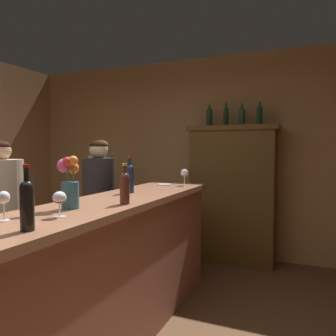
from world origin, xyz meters
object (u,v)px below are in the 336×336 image
display_bottle_center (242,116)px  patron_in_navy (99,204)px  wine_bottle_riesling (27,202)px  wine_bottle_chardonnay (130,177)px  wine_glass_front (184,174)px  flower_arrangement (69,183)px  display_bottle_midleft (226,116)px  display_bottle_midright (260,114)px  wine_bottle_pinot (125,186)px  wine_glass_rear (60,199)px  patron_by_cabinet (101,194)px  wine_glass_spare (4,199)px  cheese_plate (164,185)px  display_bottle_left (209,116)px  patron_redhead (3,214)px  display_cabinet (233,192)px  bar_counter (104,275)px  wine_glass_mid (27,200)px

display_bottle_center → patron_in_navy: bearing=-139.2°
wine_bottle_riesling → display_bottle_center: 3.16m
wine_bottle_chardonnay → patron_in_navy: (-0.72, 0.57, -0.37)m
wine_bottle_riesling → wine_glass_front: 2.08m
flower_arrangement → display_bottle_midleft: (0.38, 2.54, 0.63)m
display_bottle_center → display_bottle_midright: size_ratio=0.92×
wine_bottle_pinot → wine_glass_front: wine_bottle_pinot is taller
wine_glass_rear → wine_bottle_pinot: bearing=78.7°
wine_glass_front → patron_by_cabinet: bearing=163.5°
wine_glass_rear → wine_glass_spare: size_ratio=0.91×
cheese_plate → display_bottle_midright: size_ratio=0.50×
wine_bottle_pinot → wine_glass_rear: 0.53m
flower_arrangement → display_bottle_left: bearing=86.4°
display_bottle_midleft → patron_redhead: 2.77m
flower_arrangement → display_bottle_left: 2.62m
wine_glass_rear → display_bottle_center: (0.45, 2.77, 0.69)m
patron_redhead → wine_glass_rear: bearing=-34.4°
display_cabinet → wine_bottle_chardonnay: bearing=-106.4°
wine_bottle_chardonnay → patron_redhead: (-1.30, -0.19, -0.39)m
flower_arrangement → display_bottle_left: size_ratio=1.14×
patron_in_navy → display_bottle_left: bearing=84.4°
display_cabinet → wine_glass_rear: 2.80m
wine_bottle_riesling → flower_arrangement: flower_arrangement is taller
bar_counter → patron_redhead: (-1.37, 0.31, 0.28)m
wine_bottle_riesling → wine_glass_rear: size_ratio=2.13×
wine_glass_front → wine_glass_spare: size_ratio=1.07×
wine_bottle_pinot → display_bottle_left: display_bottle_left is taller
wine_bottle_chardonnay → flower_arrangement: 0.81m
bar_counter → patron_in_navy: patron_in_navy is taller
wine_bottle_chardonnay → display_bottle_midright: display_bottle_midright is taller
wine_bottle_chardonnay → flower_arrangement: flower_arrangement is taller
display_cabinet → wine_glass_front: display_cabinet is taller
display_bottle_center → wine_glass_rear: bearing=-99.3°
wine_bottle_pinot → display_bottle_midright: (0.56, 2.25, 0.68)m
patron_by_cabinet → display_cabinet: bearing=74.5°
wine_glass_spare → display_bottle_left: 3.05m
bar_counter → wine_bottle_pinot: size_ratio=10.73×
display_bottle_midleft → wine_bottle_riesling: bearing=-93.2°
wine_glass_rear → flower_arrangement: flower_arrangement is taller
wine_bottle_riesling → wine_bottle_pinot: size_ratio=1.10×
patron_in_navy → patron_by_cabinet: (-0.35, 0.54, 0.03)m
wine_glass_rear → display_bottle_center: bearing=80.7°
wine_bottle_chardonnay → patron_in_navy: patron_in_navy is taller
display_cabinet → wine_glass_mid: display_cabinet is taller
wine_bottle_chardonnay → cheese_plate: 0.69m
bar_counter → display_bottle_midleft: bearing=81.4°
display_bottle_midleft → wine_glass_rear: bearing=-95.2°
wine_glass_rear → patron_in_navy: patron_in_navy is taller
display_cabinet → wine_glass_spare: bearing=-100.3°
wine_bottle_riesling → cheese_plate: bearing=96.1°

